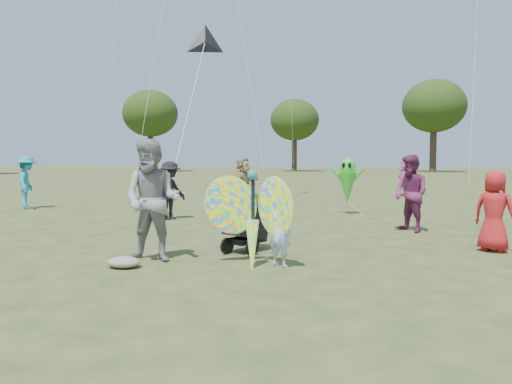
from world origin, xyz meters
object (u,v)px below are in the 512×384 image
(child_girl, at_px, (280,231))
(adult_man, at_px, (152,200))
(crowd_b, at_px, (170,190))
(alien_kite, at_px, (347,183))
(butterfly_kite, at_px, (252,218))
(crowd_e, at_px, (411,193))
(crowd_d, at_px, (243,182))
(crowd_i, at_px, (27,182))
(crowd_j, at_px, (404,178))
(jogging_stroller, at_px, (247,218))
(crowd_a, at_px, (494,211))

(child_girl, xyz_separation_m, adult_man, (-2.13, -0.33, 0.46))
(crowd_b, distance_m, alien_kite, 5.34)
(adult_man, distance_m, butterfly_kite, 1.73)
(crowd_e, bearing_deg, crowd_d, -173.71)
(adult_man, relative_size, crowd_i, 1.14)
(crowd_j, height_order, butterfly_kite, crowd_j)
(crowd_i, distance_m, jogging_stroller, 10.82)
(crowd_a, bearing_deg, crowd_j, -55.44)
(crowd_e, distance_m, alien_kite, 3.65)
(child_girl, height_order, crowd_b, crowd_b)
(child_girl, bearing_deg, crowd_b, -25.57)
(crowd_e, height_order, crowd_j, crowd_e)
(crowd_j, height_order, alien_kite, alien_kite)
(crowd_j, bearing_deg, alien_kite, -13.19)
(child_girl, distance_m, jogging_stroller, 1.42)
(adult_man, xyz_separation_m, crowd_d, (-2.05, 9.17, -0.15))
(adult_man, bearing_deg, child_girl, 0.46)
(crowd_j, relative_size, jogging_stroller, 1.40)
(jogging_stroller, relative_size, alien_kite, 0.65)
(adult_man, xyz_separation_m, crowd_b, (-2.59, 5.02, -0.21))
(crowd_i, bearing_deg, child_girl, -153.98)
(crowd_i, xyz_separation_m, crowd_j, (11.55, 10.47, -0.11))
(child_girl, height_order, crowd_a, crowd_a)
(crowd_b, distance_m, crowd_e, 6.45)
(crowd_e, height_order, jogging_stroller, crowd_e)
(adult_man, distance_m, alien_kite, 8.20)
(butterfly_kite, bearing_deg, crowd_e, 65.41)
(crowd_b, xyz_separation_m, jogging_stroller, (3.76, -3.65, -0.20))
(child_girl, distance_m, alien_kite, 7.69)
(adult_man, distance_m, crowd_d, 9.39)
(child_girl, xyz_separation_m, crowd_e, (1.73, 4.63, 0.33))
(child_girl, bearing_deg, crowd_i, -8.19)
(adult_man, xyz_separation_m, jogging_stroller, (1.17, 1.37, -0.41))
(crowd_d, xyz_separation_m, crowd_j, (4.95, 7.22, -0.09))
(crowd_d, bearing_deg, alien_kite, -103.28)
(crowd_e, bearing_deg, adult_man, -86.14)
(child_girl, distance_m, crowd_i, 12.15)
(butterfly_kite, bearing_deg, child_girl, 11.23)
(crowd_j, relative_size, butterfly_kite, 0.91)
(crowd_i, bearing_deg, adult_man, -160.95)
(crowd_d, height_order, crowd_e, crowd_e)
(crowd_a, relative_size, crowd_d, 0.85)
(crowd_d, height_order, jogging_stroller, crowd_d)
(child_girl, bearing_deg, crowd_d, -45.45)
(crowd_b, bearing_deg, crowd_j, -10.12)
(crowd_i, xyz_separation_m, alien_kite, (10.49, 2.07, 0.07))
(adult_man, height_order, crowd_i, adult_man)
(child_girl, xyz_separation_m, crowd_a, (3.32, 2.62, 0.18))
(crowd_a, bearing_deg, alien_kite, -30.57)
(adult_man, xyz_separation_m, crowd_a, (5.45, 2.95, -0.27))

